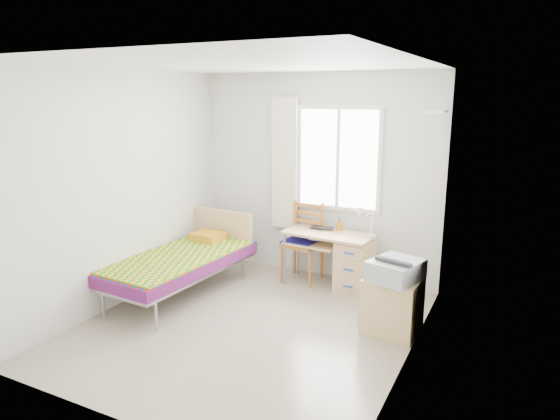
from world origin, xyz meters
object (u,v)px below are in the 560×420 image
Objects in this scene: cabinet at (392,305)px; desk at (350,260)px; bed at (183,260)px; chair at (304,237)px; printer at (396,270)px.

desk is at bearing 134.52° from cabinet.
cabinet is (2.48, 0.11, -0.12)m from bed.
bed is 2.49m from cabinet.
desk is 1.12× the size of chair.
bed is 1.53m from chair.
desk is (1.73, 0.99, -0.04)m from bed.
chair is (-0.63, 0.07, 0.19)m from desk.
chair reaches higher than cabinet.
printer is at bearing 5.76° from bed.
chair is 1.70m from cabinet.
bed is at bearing -130.10° from chair.
chair is 1.76× the size of cabinet.
desk is 1.91× the size of printer.
chair is at bearing 161.55° from printer.
cabinet is 0.39m from printer.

